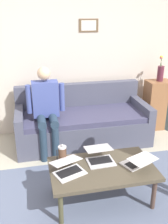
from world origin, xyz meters
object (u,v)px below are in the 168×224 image
object	(u,v)px
laptop_left	(100,157)
laptop_right	(138,162)
coffee_table	(102,170)
french_press	(62,155)
laptop_center	(68,169)
flower_vase	(160,72)
couch	(82,123)
person_seated	(46,106)
side_shelf	(157,105)

from	to	relation	value
laptop_left	laptop_right	bearing A→B (deg)	155.39
coffee_table	laptop_left	distance (m)	0.16
french_press	laptop_center	bearing A→B (deg)	99.93
laptop_left	flower_vase	bearing A→B (deg)	-134.37
laptop_center	laptop_right	distance (m)	0.77
couch	flower_vase	world-z (taller)	flower_vase
laptop_right	flower_vase	distance (m)	2.10
laptop_left	coffee_table	bearing A→B (deg)	86.66
laptop_center	laptop_right	bearing A→B (deg)	177.75
couch	coffee_table	distance (m)	1.46
laptop_left	flower_vase	size ratio (longest dim) A/B	0.79
laptop_left	laptop_center	xyz separation A→B (m)	(0.38, 0.15, -0.00)
laptop_right	person_seated	distance (m)	1.57
laptop_right	flower_vase	xyz separation A→B (m)	(-1.10, -1.69, 0.57)
laptop_right	person_seated	size ratio (longest dim) A/B	0.31
laptop_center	flower_vase	size ratio (longest dim) A/B	0.90
couch	flower_vase	distance (m)	1.59
coffee_table	side_shelf	world-z (taller)	side_shelf
laptop_right	side_shelf	distance (m)	2.02
laptop_center	side_shelf	size ratio (longest dim) A/B	0.45
couch	laptop_left	bearing A→B (deg)	86.57
flower_vase	coffee_table	bearing A→B (deg)	47.89
couch	laptop_left	distance (m)	1.33
french_press	person_seated	distance (m)	1.07
side_shelf	laptop_right	bearing A→B (deg)	56.94
coffee_table	laptop_right	bearing A→B (deg)	173.85
coffee_table	french_press	world-z (taller)	french_press
side_shelf	flower_vase	distance (m)	0.59
coffee_table	person_seated	distance (m)	1.37
flower_vase	laptop_right	bearing A→B (deg)	56.98
laptop_center	flower_vase	xyz separation A→B (m)	(-1.87, -1.66, 0.57)
laptop_right	couch	bearing A→B (deg)	-78.47
side_shelf	laptop_center	bearing A→B (deg)	41.66
laptop_center	side_shelf	bearing A→B (deg)	-138.34
laptop_left	person_seated	xyz separation A→B (m)	(0.50, -1.09, 0.26)
flower_vase	person_seated	size ratio (longest dim) A/B	0.34
couch	coffee_table	size ratio (longest dim) A/B	1.82
coffee_table	laptop_center	distance (m)	0.39
laptop_center	french_press	size ratio (longest dim) A/B	1.68
couch	side_shelf	distance (m)	1.43
couch	laptop_left	world-z (taller)	couch
side_shelf	flower_vase	bearing A→B (deg)	-6.90
laptop_center	person_seated	world-z (taller)	person_seated
coffee_table	laptop_left	world-z (taller)	laptop_left
laptop_center	coffee_table	bearing A→B (deg)	-178.16
laptop_right	flower_vase	world-z (taller)	flower_vase
side_shelf	french_press	bearing A→B (deg)	37.68
laptop_center	flower_vase	bearing A→B (deg)	-138.32
laptop_left	french_press	xyz separation A→B (m)	(0.42, -0.05, 0.06)
french_press	flower_vase	world-z (taller)	flower_vase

